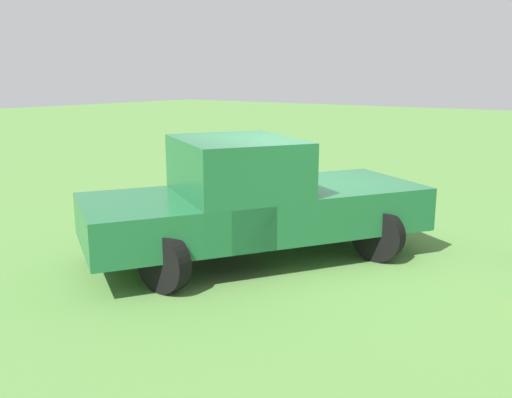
# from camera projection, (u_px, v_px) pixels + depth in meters

# --- Properties ---
(ground_plane) EXTENTS (80.00, 80.00, 0.00)m
(ground_plane) POSITION_uv_depth(u_px,v_px,m) (287.00, 250.00, 8.77)
(ground_plane) COLOR #54843D
(pickup_truck) EXTENTS (4.23, 5.29, 1.81)m
(pickup_truck) POSITION_uv_depth(u_px,v_px,m) (248.00, 197.00, 8.18)
(pickup_truck) COLOR black
(pickup_truck) RESTS_ON ground_plane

